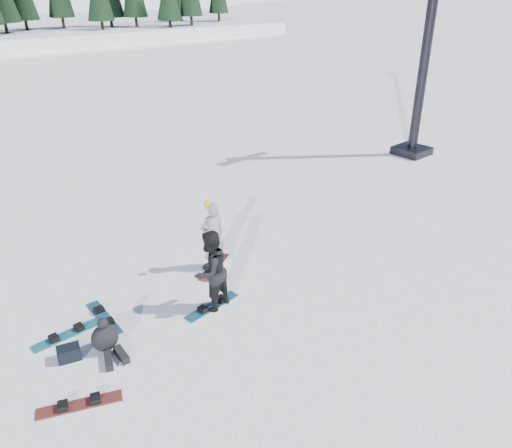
{
  "coord_description": "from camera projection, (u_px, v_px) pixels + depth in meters",
  "views": [
    {
      "loc": [
        -5.77,
        -8.03,
        6.95
      ],
      "look_at": [
        1.71,
        1.21,
        1.1
      ],
      "focal_mm": 35.0,
      "sensor_mm": 36.0,
      "label": 1
    }
  ],
  "objects": [
    {
      "name": "snowboarder_man",
      "position": [
        210.0,
        271.0,
        11.32
      ],
      "size": [
        1.12,
        0.97,
        1.98
      ],
      "primitive_type": "imported",
      "rotation": [
        0.0,
        0.0,
        3.4
      ],
      "color": "black",
      "rests_on": "ground"
    },
    {
      "name": "snowboard_loose_b",
      "position": [
        80.0,
        405.0,
        9.03
      ],
      "size": [
        1.5,
        0.79,
        0.03
      ],
      "primitive_type": "cube",
      "rotation": [
        0.0,
        0.0,
        -0.36
      ],
      "color": "maroon",
      "rests_on": "ground"
    },
    {
      "name": "snowboard_woman",
      "position": [
        214.0,
        267.0,
        13.37
      ],
      "size": [
        1.43,
        1.02,
        0.03
      ],
      "primitive_type": "cube",
      "rotation": [
        0.0,
        0.0,
        0.55
      ],
      "color": "maroon",
      "rests_on": "ground"
    },
    {
      "name": "gear_bag",
      "position": [
        69.0,
        353.0,
        10.08
      ],
      "size": [
        0.51,
        0.4,
        0.3
      ],
      "primitive_type": "cube",
      "rotation": [
        0.0,
        0.0,
        -0.25
      ],
      "color": "black",
      "rests_on": "ground"
    },
    {
      "name": "seated_rider",
      "position": [
        106.0,
        339.0,
        10.23
      ],
      "size": [
        0.65,
        0.98,
        0.79
      ],
      "rotation": [
        0.0,
        0.0,
        -0.2
      ],
      "color": "black",
      "rests_on": "ground"
    },
    {
      "name": "lift_tower",
      "position": [
        423.0,
        70.0,
        20.41
      ],
      "size": [
        2.45,
        1.38,
        8.88
      ],
      "rotation": [
        0.0,
        0.0,
        0.04
      ],
      "color": "black",
      "rests_on": "ground"
    },
    {
      "name": "ground",
      "position": [
        232.0,
        302.0,
        11.92
      ],
      "size": [
        420.0,
        420.0,
        0.0
      ],
      "primitive_type": "plane",
      "color": "white",
      "rests_on": "ground"
    },
    {
      "name": "snowboard_man",
      "position": [
        212.0,
        306.0,
        11.75
      ],
      "size": [
        1.52,
        0.48,
        0.03
      ],
      "primitive_type": "cube",
      "rotation": [
        0.0,
        0.0,
        0.13
      ],
      "color": "#176C7E",
      "rests_on": "ground"
    },
    {
      "name": "snowboarder_woman",
      "position": [
        213.0,
        236.0,
        12.95
      ],
      "size": [
        0.72,
        0.5,
        2.05
      ],
      "rotation": [
        0.0,
        0.0,
        3.07
      ],
      "color": "#949499",
      "rests_on": "ground"
    },
    {
      "name": "snowboard_loose_c",
      "position": [
        67.0,
        335.0,
        10.81
      ],
      "size": [
        1.51,
        0.36,
        0.03
      ],
      "primitive_type": "cube",
      "rotation": [
        0.0,
        0.0,
        0.06
      ],
      "color": "teal",
      "rests_on": "ground"
    },
    {
      "name": "snowboard_loose_a",
      "position": [
        104.0,
        318.0,
        11.35
      ],
      "size": [
        0.31,
        1.51,
        0.03
      ],
      "primitive_type": "cube",
      "rotation": [
        0.0,
        0.0,
        1.55
      ],
      "color": "#165B7C",
      "rests_on": "ground"
    }
  ]
}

